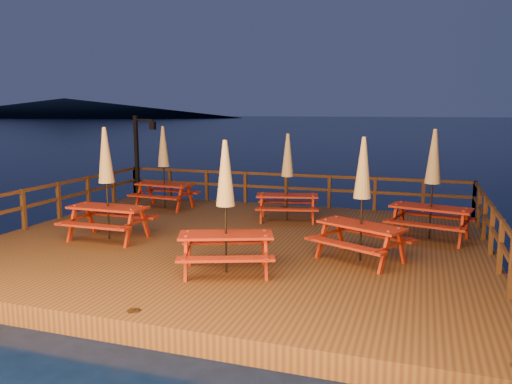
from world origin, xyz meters
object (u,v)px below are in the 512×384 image
lamp_post (140,149)px  picnic_table_1 (164,166)px  picnic_table_0 (432,183)px  picnic_table_2 (107,182)px

lamp_post → picnic_table_1: bearing=-39.0°
lamp_post → picnic_table_0: bearing=-16.0°
lamp_post → picnic_table_0: (9.96, -2.86, -0.37)m
picnic_table_0 → picnic_table_1: (-8.26, 1.48, -0.03)m
picnic_table_0 → picnic_table_2: bearing=-147.7°
lamp_post → picnic_table_1: (1.70, -1.37, -0.40)m
lamp_post → picnic_table_2: (2.35, -5.42, -0.34)m
picnic_table_1 → picnic_table_2: size_ratio=0.96×
picnic_table_1 → picnic_table_2: 4.10m
picnic_table_0 → picnic_table_2: 8.03m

